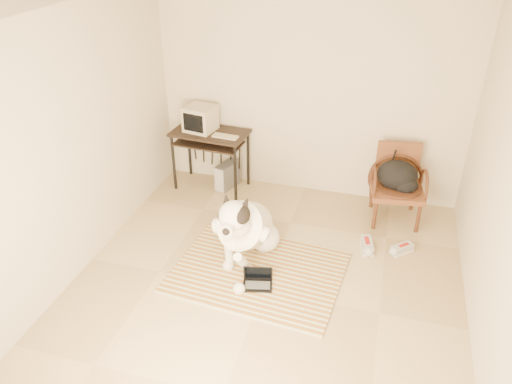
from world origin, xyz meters
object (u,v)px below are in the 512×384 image
at_px(computer_desk, 210,140).
at_px(pc_tower, 227,175).
at_px(backpack, 399,177).
at_px(crt_monitor, 200,119).
at_px(dog, 246,228).
at_px(rattan_chair, 397,184).
at_px(laptop, 258,280).

bearing_deg(computer_desk, pc_tower, 14.59).
bearing_deg(backpack, computer_desk, 176.52).
xyz_separation_m(crt_monitor, pc_tower, (0.35, 0.02, -0.82)).
height_order(dog, computer_desk, dog).
xyz_separation_m(rattan_chair, backpack, (0.00, -0.05, 0.13)).
relative_size(rattan_chair, backpack, 1.86).
bearing_deg(computer_desk, dog, -56.92).
height_order(dog, crt_monitor, crt_monitor).
bearing_deg(rattan_chair, laptop, -126.55).
xyz_separation_m(computer_desk, pc_tower, (0.21, 0.06, -0.53)).
xyz_separation_m(laptop, computer_desk, (-1.19, 1.85, 0.64)).
relative_size(pc_tower, backpack, 0.83).
relative_size(computer_desk, rattan_chair, 1.11).
bearing_deg(laptop, rattan_chair, 53.45).
bearing_deg(computer_desk, backpack, -3.48).
bearing_deg(crt_monitor, laptop, -55.06).
bearing_deg(computer_desk, laptop, -57.39).
bearing_deg(pc_tower, laptop, -63.01).
distance_m(pc_tower, rattan_chair, 2.30).
bearing_deg(backpack, dog, -140.75).
relative_size(laptop, rattan_chair, 0.37).
xyz_separation_m(laptop, backpack, (1.30, 1.70, 0.53)).
bearing_deg(crt_monitor, dog, -53.97).
bearing_deg(rattan_chair, pc_tower, 176.06).
relative_size(laptop, crt_monitor, 0.80).
xyz_separation_m(crt_monitor, rattan_chair, (2.62, -0.13, -0.53)).
bearing_deg(pc_tower, crt_monitor, -176.26).
xyz_separation_m(computer_desk, rattan_chair, (2.49, -0.10, -0.24)).
xyz_separation_m(computer_desk, crt_monitor, (-0.13, 0.03, 0.28)).
height_order(pc_tower, backpack, backpack).
bearing_deg(dog, computer_desk, 123.08).
distance_m(computer_desk, rattan_chair, 2.50).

